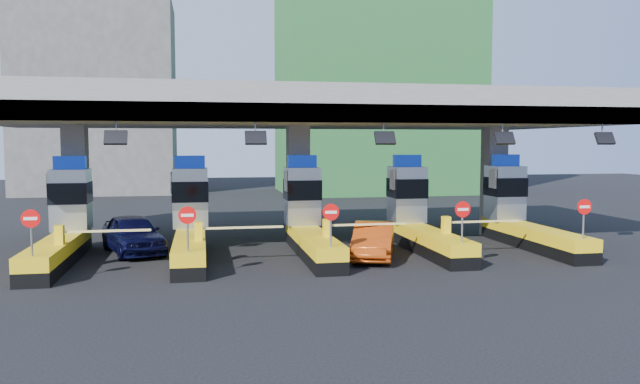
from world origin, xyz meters
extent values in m
plane|color=black|center=(0.00, 0.00, 0.00)|extent=(120.00, 120.00, 0.00)
cube|color=slate|center=(0.00, 3.00, 6.25)|extent=(28.00, 12.00, 1.50)
cube|color=#4C4C49|center=(0.00, -2.70, 5.85)|extent=(28.00, 0.60, 0.70)
cube|color=slate|center=(-10.00, 3.00, 2.75)|extent=(1.00, 1.00, 5.50)
cube|color=slate|center=(0.00, 3.00, 2.75)|extent=(1.00, 1.00, 5.50)
cube|color=slate|center=(10.00, 3.00, 2.75)|extent=(1.00, 1.00, 5.50)
cylinder|color=slate|center=(-7.50, -2.70, 5.25)|extent=(0.06, 0.06, 0.50)
cube|color=black|center=(-7.50, -2.90, 4.90)|extent=(0.80, 0.38, 0.54)
cylinder|color=slate|center=(-2.50, -2.70, 5.25)|extent=(0.06, 0.06, 0.50)
cube|color=black|center=(-2.50, -2.90, 4.90)|extent=(0.80, 0.38, 0.54)
cylinder|color=slate|center=(2.50, -2.70, 5.25)|extent=(0.06, 0.06, 0.50)
cube|color=black|center=(2.50, -2.90, 4.90)|extent=(0.80, 0.38, 0.54)
cylinder|color=slate|center=(7.50, -2.70, 5.25)|extent=(0.06, 0.06, 0.50)
cube|color=black|center=(7.50, -2.90, 4.90)|extent=(0.80, 0.38, 0.54)
cylinder|color=slate|center=(12.00, -2.70, 5.25)|extent=(0.06, 0.06, 0.50)
cube|color=black|center=(12.00, -2.90, 4.90)|extent=(0.80, 0.38, 0.54)
cube|color=black|center=(-10.00, -1.00, 0.25)|extent=(1.20, 8.00, 0.50)
cube|color=#E5B70C|center=(-10.00, -1.00, 0.75)|extent=(1.20, 8.00, 0.50)
cube|color=#9EA3A8|center=(-10.00, 1.80, 2.30)|extent=(1.50, 1.50, 2.60)
cube|color=black|center=(-10.00, 1.78, 2.60)|extent=(1.56, 1.56, 0.90)
cube|color=#0C2DBF|center=(-10.00, 1.80, 3.88)|extent=(1.30, 0.35, 0.55)
cube|color=white|center=(-10.80, 1.50, 3.00)|extent=(0.06, 0.70, 0.90)
cylinder|color=slate|center=(-10.00, -4.60, 1.65)|extent=(0.07, 0.07, 1.30)
cylinder|color=red|center=(-10.00, -4.63, 2.25)|extent=(0.60, 0.04, 0.60)
cube|color=white|center=(-10.00, -4.65, 2.25)|extent=(0.42, 0.02, 0.10)
cube|color=#E5B70C|center=(-9.65, -2.20, 1.35)|extent=(0.30, 0.35, 0.70)
cube|color=white|center=(-8.00, -2.20, 1.45)|extent=(3.20, 0.08, 0.08)
cube|color=black|center=(-5.00, -1.00, 0.25)|extent=(1.20, 8.00, 0.50)
cube|color=#E5B70C|center=(-5.00, -1.00, 0.75)|extent=(1.20, 8.00, 0.50)
cube|color=#9EA3A8|center=(-5.00, 1.80, 2.30)|extent=(1.50, 1.50, 2.60)
cube|color=black|center=(-5.00, 1.78, 2.60)|extent=(1.56, 1.56, 0.90)
cube|color=#0C2DBF|center=(-5.00, 1.80, 3.88)|extent=(1.30, 0.35, 0.55)
cube|color=white|center=(-5.80, 1.50, 3.00)|extent=(0.06, 0.70, 0.90)
cylinder|color=slate|center=(-5.00, -4.60, 1.65)|extent=(0.07, 0.07, 1.30)
cylinder|color=red|center=(-5.00, -4.63, 2.25)|extent=(0.60, 0.04, 0.60)
cube|color=white|center=(-5.00, -4.65, 2.25)|extent=(0.42, 0.02, 0.10)
cube|color=#E5B70C|center=(-4.65, -2.20, 1.35)|extent=(0.30, 0.35, 0.70)
cube|color=white|center=(-3.00, -2.20, 1.45)|extent=(3.20, 0.08, 0.08)
cube|color=black|center=(0.00, -1.00, 0.25)|extent=(1.20, 8.00, 0.50)
cube|color=#E5B70C|center=(0.00, -1.00, 0.75)|extent=(1.20, 8.00, 0.50)
cube|color=#9EA3A8|center=(0.00, 1.80, 2.30)|extent=(1.50, 1.50, 2.60)
cube|color=black|center=(0.00, 1.78, 2.60)|extent=(1.56, 1.56, 0.90)
cube|color=#0C2DBF|center=(0.00, 1.80, 3.88)|extent=(1.30, 0.35, 0.55)
cube|color=white|center=(-0.80, 1.50, 3.00)|extent=(0.06, 0.70, 0.90)
cylinder|color=slate|center=(0.00, -4.60, 1.65)|extent=(0.07, 0.07, 1.30)
cylinder|color=red|center=(0.00, -4.63, 2.25)|extent=(0.60, 0.04, 0.60)
cube|color=white|center=(0.00, -4.65, 2.25)|extent=(0.42, 0.02, 0.10)
cube|color=#E5B70C|center=(0.35, -2.20, 1.35)|extent=(0.30, 0.35, 0.70)
cube|color=white|center=(2.00, -2.20, 1.45)|extent=(3.20, 0.08, 0.08)
cube|color=black|center=(5.00, -1.00, 0.25)|extent=(1.20, 8.00, 0.50)
cube|color=#E5B70C|center=(5.00, -1.00, 0.75)|extent=(1.20, 8.00, 0.50)
cube|color=#9EA3A8|center=(5.00, 1.80, 2.30)|extent=(1.50, 1.50, 2.60)
cube|color=black|center=(5.00, 1.78, 2.60)|extent=(1.56, 1.56, 0.90)
cube|color=#0C2DBF|center=(5.00, 1.80, 3.88)|extent=(1.30, 0.35, 0.55)
cube|color=white|center=(4.20, 1.50, 3.00)|extent=(0.06, 0.70, 0.90)
cylinder|color=slate|center=(5.00, -4.60, 1.65)|extent=(0.07, 0.07, 1.30)
cylinder|color=red|center=(5.00, -4.63, 2.25)|extent=(0.60, 0.04, 0.60)
cube|color=white|center=(5.00, -4.65, 2.25)|extent=(0.42, 0.02, 0.10)
cube|color=#E5B70C|center=(5.35, -2.20, 1.35)|extent=(0.30, 0.35, 0.70)
cube|color=white|center=(7.00, -2.20, 1.45)|extent=(3.20, 0.08, 0.08)
cube|color=black|center=(10.00, -1.00, 0.25)|extent=(1.20, 8.00, 0.50)
cube|color=#E5B70C|center=(10.00, -1.00, 0.75)|extent=(1.20, 8.00, 0.50)
cube|color=#9EA3A8|center=(10.00, 1.80, 2.30)|extent=(1.50, 1.50, 2.60)
cube|color=black|center=(10.00, 1.78, 2.60)|extent=(1.56, 1.56, 0.90)
cube|color=#0C2DBF|center=(10.00, 1.80, 3.88)|extent=(1.30, 0.35, 0.55)
cube|color=white|center=(9.20, 1.50, 3.00)|extent=(0.06, 0.70, 0.90)
cylinder|color=slate|center=(10.00, -4.60, 1.65)|extent=(0.07, 0.07, 1.30)
cylinder|color=red|center=(10.00, -4.63, 2.25)|extent=(0.60, 0.04, 0.60)
cube|color=white|center=(10.00, -4.65, 2.25)|extent=(0.42, 0.02, 0.10)
cube|color=#E5B70C|center=(10.35, -2.20, 1.35)|extent=(0.30, 0.35, 0.70)
cube|color=white|center=(12.00, -2.20, 1.45)|extent=(3.20, 0.08, 0.08)
cube|color=#1E5926|center=(12.00, 32.00, 14.00)|extent=(18.00, 12.00, 28.00)
cube|color=#4C4C49|center=(-14.00, 36.00, 9.00)|extent=(14.00, 10.00, 18.00)
imported|color=black|center=(-7.42, 1.25, 0.83)|extent=(3.44, 5.23, 1.65)
imported|color=#B43E0D|center=(2.36, -1.86, 0.74)|extent=(2.91, 4.73, 1.47)
camera|label=1|loc=(-4.51, -26.20, 4.70)|focal=35.00mm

